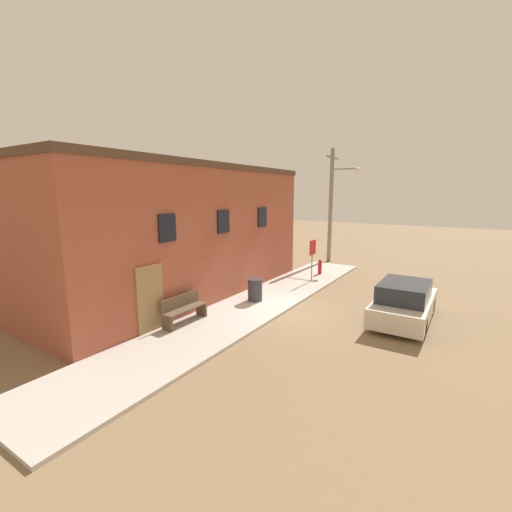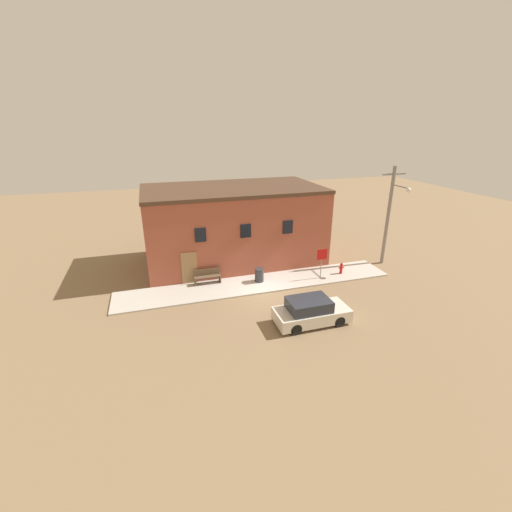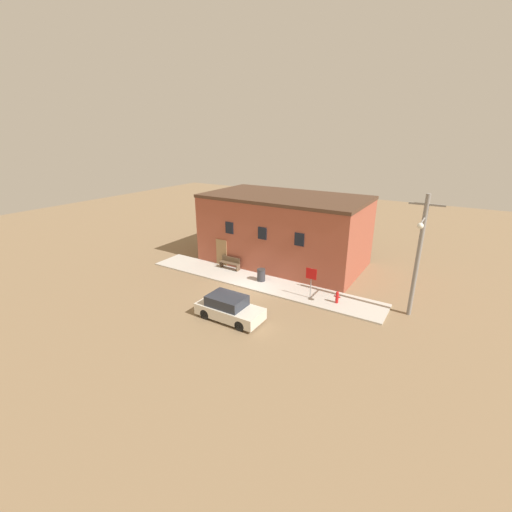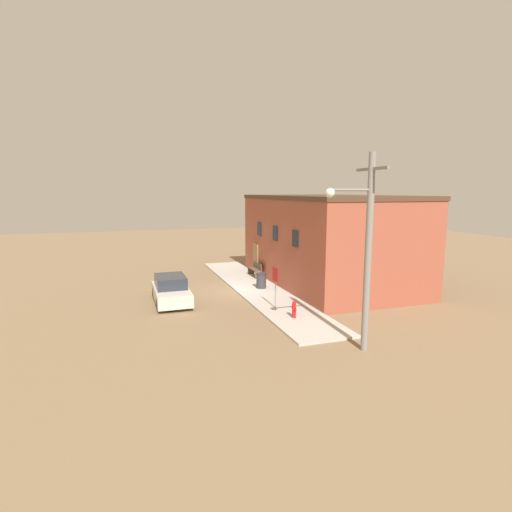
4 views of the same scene
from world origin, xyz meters
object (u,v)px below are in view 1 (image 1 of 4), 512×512
at_px(fire_hydrant, 320,267).
at_px(trash_bin, 255,290).
at_px(utility_pole, 333,201).
at_px(stop_sign, 312,253).
at_px(parked_car, 404,302).
at_px(bench, 184,309).

height_order(fire_hydrant, trash_bin, trash_bin).
relative_size(trash_bin, utility_pole, 0.13).
height_order(stop_sign, utility_pole, utility_pole).
distance_m(utility_pole, parked_car, 10.99).
height_order(trash_bin, parked_car, parked_car).
bearing_deg(utility_pole, bench, 178.67).
distance_m(bench, parked_car, 7.54).
distance_m(stop_sign, trash_bin, 4.26).
bearing_deg(fire_hydrant, bench, 172.51).
distance_m(stop_sign, utility_pole, 6.30).
relative_size(stop_sign, utility_pole, 0.29).
bearing_deg(stop_sign, trash_bin, 170.12).
xyz_separation_m(trash_bin, utility_pole, (9.83, 0.43, 3.31)).
xyz_separation_m(fire_hydrant, bench, (-9.06, 1.19, 0.08)).
bearing_deg(utility_pole, stop_sign, -168.73).
distance_m(fire_hydrant, utility_pole, 5.34).
xyz_separation_m(bench, utility_pole, (13.11, -0.30, 3.29)).
relative_size(stop_sign, parked_car, 0.52).
relative_size(stop_sign, trash_bin, 2.28).
height_order(bench, parked_car, parked_car).
relative_size(fire_hydrant, utility_pole, 0.11).
bearing_deg(fire_hydrant, trash_bin, 175.49).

